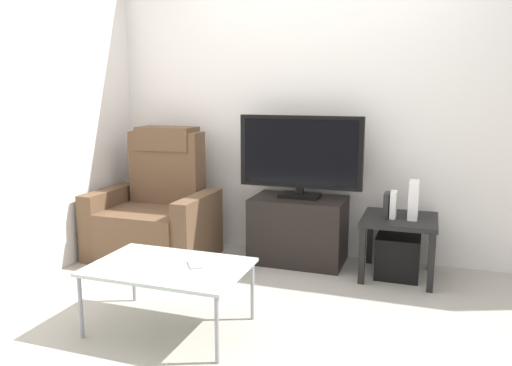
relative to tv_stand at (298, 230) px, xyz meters
name	(u,v)px	position (x,y,z in m)	size (l,w,h in m)	color
ground_plane	(286,303)	(0.13, -0.83, -0.27)	(6.40, 6.40, 0.00)	#9E998E
wall_back	(325,101)	(0.13, 0.30, 1.03)	(6.40, 0.06, 2.60)	silver
wall_side	(43,103)	(-1.75, -0.83, 1.03)	(0.06, 4.48, 2.60)	silver
tv_stand	(298,230)	(0.00, 0.00, 0.00)	(0.75, 0.47, 0.54)	black
television	(300,155)	(0.00, 0.02, 0.62)	(1.00, 0.20, 0.66)	black
recliner_armchair	(157,212)	(-1.18, -0.23, 0.10)	(0.98, 0.78, 1.08)	brown
side_table	(399,227)	(0.80, -0.08, 0.12)	(0.54, 0.54, 0.46)	black
subwoofer_box	(398,256)	(0.80, -0.08, -0.11)	(0.32, 0.32, 0.32)	black
book_leftmost	(386,205)	(0.70, -0.10, 0.28)	(0.04, 0.14, 0.19)	#262626
book_middle	(393,205)	(0.75, -0.10, 0.29)	(0.04, 0.13, 0.20)	white
game_console	(414,200)	(0.89, -0.07, 0.33)	(0.07, 0.20, 0.28)	white
coffee_table	(169,269)	(-0.41, -1.40, 0.10)	(0.90, 0.60, 0.39)	#B2C6C1
cell_phone	(195,264)	(-0.27, -1.35, 0.13)	(0.07, 0.15, 0.01)	#B7B7BC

